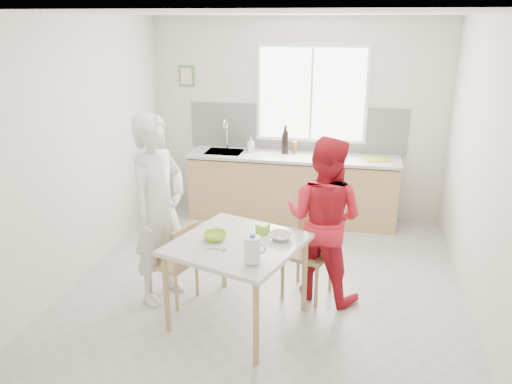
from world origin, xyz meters
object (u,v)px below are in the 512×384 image
Objects in this scene: dining_table at (237,251)px; bowl_green at (215,236)px; chair_left at (178,260)px; wine_bottle_b at (284,143)px; chair_far at (311,246)px; person_red at (324,219)px; person_white at (159,210)px; milk_jug at (253,249)px; bowl_white at (281,236)px; wine_bottle_a at (286,142)px.

dining_table is 6.23× the size of bowl_green.
dining_table is 1.60× the size of chair_left.
wine_bottle_b is (0.02, 2.64, 0.36)m from dining_table.
person_red is at bearing -1.16° from chair_far.
person_white is at bearing 30.95° from person_red.
person_white reaches higher than milk_jug.
person_white is at bearing -146.45° from chair_far.
milk_jug is (-0.15, -0.51, 0.10)m from bowl_white.
dining_table is 0.74m from chair_left.
wine_bottle_b is (-0.02, 0.02, -0.01)m from wine_bottle_a.
milk_jug is (-0.49, -0.99, 0.10)m from person_red.
person_red is 0.59m from bowl_white.
chair_left is 2.59m from wine_bottle_b.
chair_left is 0.44× the size of person_white.
bowl_green is at bearing 175.57° from dining_table.
person_white reaches higher than chair_far.
person_red is 5.48× the size of wine_bottle_b.
chair_far is 0.34m from person_red.
chair_far is 0.56× the size of person_red.
wine_bottle_b reaches higher than chair_left.
person_white is at bearing 157.36° from bowl_green.
person_white is (-1.43, -0.39, 0.42)m from chair_far.
wine_bottle_b is at bearing 89.65° from dining_table.
person_white is 1.59m from person_red.
dining_table is 0.41m from bowl_white.
person_red is 1.11m from milk_jug.
milk_jug is (1.06, -0.65, -0.01)m from person_white.
person_red is at bearing -71.01° from wine_bottle_b.
bowl_green is (-0.21, 0.02, 0.12)m from dining_table.
chair_far is 4.40× the size of bowl_green.
chair_left is 2.58m from wine_bottle_a.
bowl_white is 0.65× the size of wine_bottle_a.
wine_bottle_a is at bearing -177.60° from chair_left.
bowl_green is (0.64, -0.26, -0.10)m from person_white.
dining_table is 0.70× the size of person_white.
chair_far reaches higher than bowl_white.
person_white reaches higher than person_red.
person_white is 6.20× the size of wine_bottle_b.
person_white is 0.70m from bowl_green.
milk_jug is (-0.37, -1.03, 0.41)m from chair_far.
chair_left is 1.15m from milk_jug.
person_white reaches higher than dining_table.
milk_jug is at bearing -102.98° from person_white.
person_red is (0.12, -0.04, 0.31)m from chair_far.
chair_far is at bearing -1.16° from person_red.
milk_jug is at bearing -86.57° from wine_bottle_a.
wine_bottle_a is at bearing 84.63° from bowl_green.
milk_jug is at bearing -105.94° from bowl_white.
wine_bottle_a is at bearing -52.94° from person_red.
dining_table is at bearing -4.43° from bowl_green.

